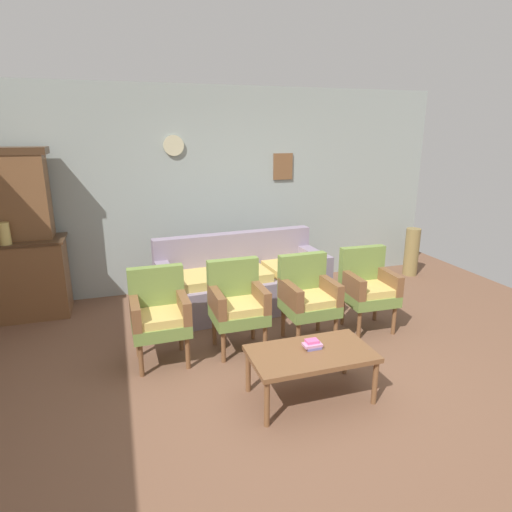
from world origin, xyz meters
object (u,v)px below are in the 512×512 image
Objects in this scene: side_cabinet at (17,279)px; armchair_near_cabinet at (368,285)px; armchair_near_couch_end at (308,295)px; vase_on_cabinet at (4,234)px; armchair_row_middle at (237,302)px; coffee_table at (311,356)px; floral_couch at (242,283)px; floor_vase_by_wall at (412,252)px; book_stack_on_table at (312,345)px; armchair_by_doorway at (159,312)px.

armchair_near_cabinet is (3.74, -1.52, 0.03)m from side_cabinet.
armchair_near_cabinet is (0.74, 0.06, 0.00)m from armchair_near_couch_end.
vase_on_cabinet is 2.69m from armchair_row_middle.
floral_couch is at bearing 90.07° from coffee_table.
armchair_near_cabinet is 1.25× the size of floor_vase_by_wall.
armchair_near_couch_end is 0.75m from armchair_near_cabinet.
floor_vase_by_wall is at bearing 41.15° from coffee_table.
armchair_near_cabinet is 2.19m from floor_vase_by_wall.
armchair_by_doorway is at bearing 140.23° from book_stack_on_table.
side_cabinet is 5.39m from floor_vase_by_wall.
coffee_table is at bearing -42.49° from vase_on_cabinet.
armchair_near_cabinet is 0.90× the size of coffee_table.
floral_couch is at bearing -8.04° from vase_on_cabinet.
floral_couch is 1.13m from armchair_near_couch_end.
armchair_near_couch_end reaches higher than coffee_table.
armchair_by_doorway is (1.48, -1.56, 0.03)m from side_cabinet.
side_cabinet is 0.55× the size of floral_couch.
armchair_near_couch_end is 0.90× the size of coffee_table.
floral_couch is 2.33× the size of armchair_near_cabinet.
floral_couch reaches higher than coffee_table.
armchair_by_doorway is 1.00× the size of armchair_near_couch_end.
armchair_row_middle is 0.75m from armchair_near_couch_end.
coffee_table is at bearing -138.16° from armchair_near_cabinet.
side_cabinet is 2.15m from armchair_by_doorway.
armchair_row_middle is 1.49m from armchair_near_cabinet.
vase_on_cabinet is at bearing -92.57° from side_cabinet.
vase_on_cabinet is 0.27× the size of armchair_by_doorway.
floor_vase_by_wall is at bearing -1.06° from side_cabinet.
side_cabinet reaches higher than floral_couch.
floral_couch is at bearing 139.85° from armchair_near_cabinet.
armchair_near_cabinet reaches higher than book_stack_on_table.
armchair_row_middle is at bearing 177.05° from armchair_near_couch_end.
armchair_near_couch_end is (1.51, -0.02, 0.00)m from armchair_by_doorway.
vase_on_cabinet is at bearing 154.99° from armchair_near_couch_end.
floor_vase_by_wall is (1.65, 1.42, -0.14)m from armchair_near_cabinet.
book_stack_on_table is at bearing -88.92° from floral_couch.
book_stack_on_table is (0.03, 0.05, 0.07)m from coffee_table.
armchair_near_cabinet is 5.89× the size of book_stack_on_table.
vase_on_cabinet is 0.12× the size of floral_couch.
floor_vase_by_wall is (2.81, 0.45, 0.04)m from floral_couch.
floor_vase_by_wall is (5.40, 0.08, -0.69)m from vase_on_cabinet.
vase_on_cabinet is 0.27× the size of armchair_near_couch_end.
book_stack_on_table is 0.21× the size of floor_vase_by_wall.
armchair_row_middle is at bearing 108.43° from coffee_table.
book_stack_on_table is at bearing -112.15° from armchair_near_couch_end.
armchair_row_middle reaches higher than floor_vase_by_wall.
floral_couch is at bearing -11.95° from side_cabinet.
floral_couch is 1.96m from book_stack_on_table.
armchair_by_doorway is at bearing -46.40° from side_cabinet.
book_stack_on_table is (0.04, -1.96, 0.12)m from floral_couch.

